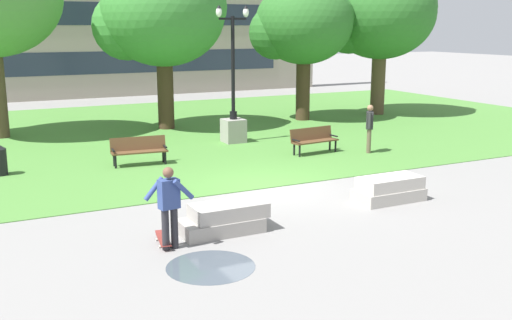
% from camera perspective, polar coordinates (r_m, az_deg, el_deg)
% --- Properties ---
extents(ground_plane, '(140.00, 140.00, 0.00)m').
position_cam_1_polar(ground_plane, '(16.77, 1.35, -2.69)').
color(ground_plane, gray).
extents(grass_lawn, '(40.00, 20.00, 0.02)m').
position_cam_1_polar(grass_lawn, '(25.84, -9.03, 2.61)').
color(grass_lawn, '#4C8438').
rests_on(grass_lawn, ground).
extents(concrete_block_center, '(1.92, 0.90, 0.64)m').
position_cam_1_polar(concrete_block_center, '(13.19, -3.03, -5.60)').
color(concrete_block_center, '#9E9991').
rests_on(concrete_block_center, ground).
extents(concrete_block_left, '(1.80, 0.90, 0.64)m').
position_cam_1_polar(concrete_block_left, '(15.87, 12.57, -2.74)').
color(concrete_block_left, '#B2ADA3').
rests_on(concrete_block_left, ground).
extents(person_skateboarder, '(0.98, 0.47, 1.71)m').
position_cam_1_polar(person_skateboarder, '(12.12, -8.27, -4.08)').
color(person_skateboarder, '#28282D').
rests_on(person_skateboarder, ground).
extents(skateboard, '(0.36, 1.04, 0.14)m').
position_cam_1_polar(skateboard, '(12.70, -8.82, -7.52)').
color(skateboard, maroon).
rests_on(skateboard, ground).
extents(puddle, '(1.69, 1.69, 0.01)m').
position_cam_1_polar(puddle, '(11.47, -4.33, -10.09)').
color(puddle, '#47515B').
rests_on(puddle, ground).
extents(park_bench_near_left, '(1.84, 0.70, 0.90)m').
position_cam_1_polar(park_bench_near_left, '(19.78, -11.09, 1.04)').
color(park_bench_near_left, brown).
rests_on(park_bench_near_left, grass_lawn).
extents(park_bench_far_left, '(1.85, 0.72, 0.90)m').
position_cam_1_polar(park_bench_far_left, '(21.30, 5.50, 2.03)').
color(park_bench_far_left, brown).
rests_on(park_bench_far_left, grass_lawn).
extents(lamp_post_right, '(1.32, 0.80, 5.18)m').
position_cam_1_polar(lamp_post_right, '(23.19, -2.17, 4.27)').
color(lamp_post_right, gray).
rests_on(lamp_post_right, grass_lawn).
extents(tree_near_right, '(4.80, 4.57, 6.53)m').
position_cam_1_polar(tree_near_right, '(28.74, 4.48, 12.77)').
color(tree_near_right, '#42301E').
rests_on(tree_near_right, grass_lawn).
extents(tree_near_left, '(5.55, 5.29, 7.20)m').
position_cam_1_polar(tree_near_left, '(26.45, -9.01, 13.47)').
color(tree_near_left, '#42301E').
rests_on(tree_near_left, grass_lawn).
extents(tree_far_left, '(5.67, 5.40, 7.38)m').
position_cam_1_polar(tree_far_left, '(31.22, 11.70, 13.44)').
color(tree_far_left, brown).
rests_on(tree_far_left, grass_lawn).
extents(person_bystander_near_lawn, '(0.46, 0.56, 1.71)m').
position_cam_1_polar(person_bystander_near_lawn, '(21.61, 10.76, 3.22)').
color(person_bystander_near_lawn, brown).
rests_on(person_bystander_near_lawn, grass_lawn).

